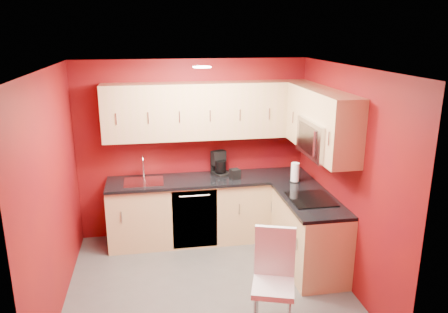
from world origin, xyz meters
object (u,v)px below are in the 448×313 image
object	(u,v)px
sink	(144,179)
dining_chair	(273,282)
microwave	(324,138)
napkin_holder	(235,174)
coffee_maker	(221,163)
paper_towel	(295,172)

from	to	relation	value
sink	dining_chair	size ratio (longest dim) A/B	0.52
sink	dining_chair	distance (m)	2.42
dining_chair	microwave	bearing A→B (deg)	68.40
sink	dining_chair	xyz separation A→B (m)	(1.24, -2.03, -0.44)
napkin_holder	coffee_maker	bearing A→B (deg)	128.45
dining_chair	coffee_maker	bearing A→B (deg)	112.71
microwave	napkin_holder	bearing A→B (deg)	133.48
dining_chair	napkin_holder	bearing A→B (deg)	108.44
microwave	napkin_holder	size ratio (longest dim) A/B	5.65
napkin_holder	paper_towel	size ratio (longest dim) A/B	0.52
napkin_holder	paper_towel	world-z (taller)	paper_towel
coffee_maker	paper_towel	distance (m)	1.04
napkin_holder	paper_towel	xyz separation A→B (m)	(0.77, -0.26, 0.06)
coffee_maker	napkin_holder	size ratio (longest dim) A/B	2.47
coffee_maker	napkin_holder	xyz separation A→B (m)	(0.16, -0.20, -0.10)
microwave	dining_chair	world-z (taller)	microwave
sink	paper_towel	bearing A→B (deg)	-10.02
coffee_maker	paper_towel	bearing A→B (deg)	-50.36
paper_towel	microwave	bearing A→B (deg)	-81.63
napkin_holder	dining_chair	size ratio (longest dim) A/B	0.13
paper_towel	sink	bearing A→B (deg)	169.98
coffee_maker	microwave	bearing A→B (deg)	-71.30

